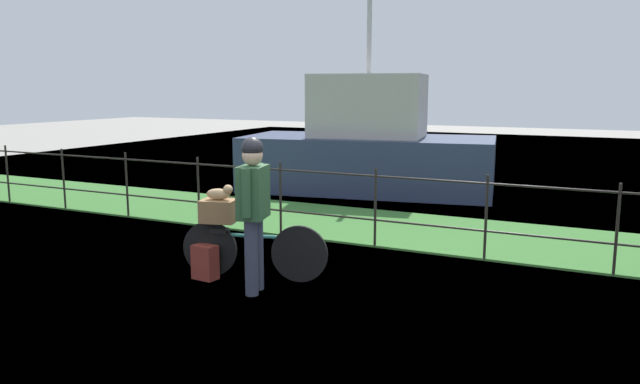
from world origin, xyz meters
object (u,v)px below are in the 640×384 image
object	(u,v)px
wooden_crate	(219,211)
terrier_dog	(220,193)
bicycle_main	(252,250)
moored_boat_near	(368,149)
backpack_on_paving	(205,262)
cyclist_person	(253,201)
mooring_bollard	(206,224)

from	to	relation	value
wooden_crate	terrier_dog	world-z (taller)	terrier_dog
bicycle_main	wooden_crate	bearing A→B (deg)	-165.77
bicycle_main	terrier_dog	size ratio (longest dim) A/B	5.22
moored_boat_near	backpack_on_paving	bearing A→B (deg)	-84.43
wooden_crate	backpack_on_paving	bearing A→B (deg)	-123.44
bicycle_main	wooden_crate	world-z (taller)	wooden_crate
cyclist_person	backpack_on_paving	xyz separation A→B (m)	(-0.76, 0.14, -0.80)
mooring_bollard	moored_boat_near	size ratio (longest dim) A/B	0.06
bicycle_main	terrier_dog	xyz separation A→B (m)	(-0.36, -0.09, 0.65)
wooden_crate	mooring_bollard	world-z (taller)	wooden_crate
terrier_dog	moored_boat_near	size ratio (longest dim) A/B	0.06
terrier_dog	cyclist_person	bearing A→B (deg)	-25.33
terrier_dog	cyclist_person	size ratio (longest dim) A/B	0.19
cyclist_person	mooring_bollard	size ratio (longest dim) A/B	4.77
backpack_on_paving	terrier_dog	bearing A→B (deg)	-122.75
moored_boat_near	terrier_dog	bearing A→B (deg)	-83.20
terrier_dog	mooring_bollard	xyz separation A→B (m)	(-1.38, 1.54, -0.82)
terrier_dog	cyclist_person	distance (m)	0.71
mooring_bollard	moored_boat_near	bearing A→B (deg)	82.87
backpack_on_paving	moored_boat_near	size ratio (longest dim) A/B	0.07
bicycle_main	mooring_bollard	world-z (taller)	bicycle_main
mooring_bollard	moored_boat_near	world-z (taller)	moored_boat_near
backpack_on_paving	mooring_bollard	xyz separation A→B (m)	(-1.26, 1.70, -0.02)
bicycle_main	moored_boat_near	xyz separation A→B (m)	(-1.13, 6.36, 0.55)
terrier_dog	moored_boat_near	bearing A→B (deg)	96.80
terrier_dog	wooden_crate	bearing A→B (deg)	-165.77
backpack_on_paving	moored_boat_near	distance (m)	6.68
terrier_dog	backpack_on_paving	world-z (taller)	terrier_dog
backpack_on_paving	mooring_bollard	bearing A→B (deg)	-48.06
cyclist_person	mooring_bollard	world-z (taller)	cyclist_person
backpack_on_paving	mooring_bollard	distance (m)	2.12
terrier_dog	mooring_bollard	bearing A→B (deg)	131.90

